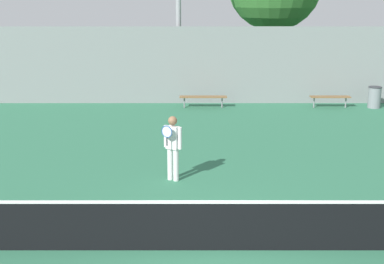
% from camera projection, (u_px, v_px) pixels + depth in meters
% --- Properties ---
extents(ground_plane, '(100.00, 100.00, 0.00)m').
position_uv_depth(ground_plane, '(214.00, 250.00, 10.11)').
color(ground_plane, '#2D6B4C').
extents(tennis_net, '(10.97, 0.09, 1.00)m').
position_uv_depth(tennis_net, '(215.00, 225.00, 9.99)').
color(tennis_net, black).
rests_on(tennis_net, ground_plane).
extents(tennis_player, '(0.51, 0.50, 1.70)m').
position_uv_depth(tennis_player, '(174.00, 144.00, 13.64)').
color(tennis_player, silver).
rests_on(tennis_player, ground_plane).
extents(bench_courtside_near, '(1.68, 0.40, 0.49)m').
position_uv_depth(bench_courtside_near, '(332.00, 97.00, 22.47)').
color(bench_courtside_near, brown).
rests_on(bench_courtside_near, ground_plane).
extents(bench_courtside_far, '(1.99, 0.40, 0.49)m').
position_uv_depth(bench_courtside_far, '(205.00, 97.00, 22.49)').
color(bench_courtside_far, brown).
rests_on(bench_courtside_far, ground_plane).
extents(trash_bin, '(0.55, 0.55, 0.90)m').
position_uv_depth(trash_bin, '(376.00, 97.00, 22.44)').
color(trash_bin, gray).
rests_on(trash_bin, ground_plane).
extents(back_fence, '(26.77, 0.06, 3.32)m').
position_uv_depth(back_fence, '(203.00, 65.00, 23.12)').
color(back_fence, gray).
rests_on(back_fence, ground_plane).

